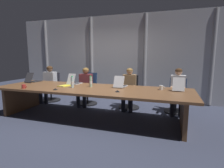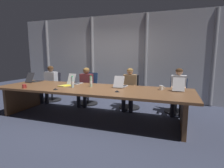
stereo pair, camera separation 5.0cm
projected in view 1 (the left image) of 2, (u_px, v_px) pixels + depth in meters
ground_plane at (91, 118)px, 4.33m from camera, size 15.21×15.21×0.00m
conference_table at (91, 93)px, 4.24m from camera, size 4.65×1.39×0.74m
curtain_backdrop at (117, 58)px, 6.15m from camera, size 7.60×0.17×2.85m
laptop_left_end at (34, 80)px, 5.19m from camera, size 0.26×0.48×0.28m
laptop_left_mid at (75, 82)px, 4.77m from camera, size 0.26×0.46×0.29m
laptop_center at (121, 85)px, 4.34m from camera, size 0.26×0.45×0.28m
laptop_right_mid at (178, 88)px, 3.94m from camera, size 0.26×0.47×0.29m
office_chair_left_end at (52, 90)px, 6.02m from camera, size 0.60×0.60×0.93m
office_chair_left_mid at (88, 92)px, 5.59m from camera, size 0.60×0.60×0.97m
office_chair_center at (129, 96)px, 5.17m from camera, size 0.60×0.60×0.94m
office_chair_right_mid at (176, 100)px, 4.77m from camera, size 0.60×0.61×0.90m
person_left_end at (49, 82)px, 5.81m from camera, size 0.40×0.55×1.17m
person_left_mid at (85, 84)px, 5.40m from camera, size 0.41×0.56×1.14m
person_center at (129, 87)px, 4.97m from camera, size 0.40×0.56×1.16m
person_right_mid at (178, 89)px, 4.57m from camera, size 0.39×0.56×1.18m
water_bottle_primary at (91, 82)px, 4.36m from camera, size 0.07×0.07×0.27m
water_bottle_secondary at (72, 82)px, 4.24m from camera, size 0.07×0.07×0.28m
coffee_mug_near at (24, 86)px, 4.16m from camera, size 0.13×0.09×0.09m
coffee_mug_far at (161, 88)px, 3.96m from camera, size 0.13×0.08×0.10m
conference_mic_left_side at (117, 91)px, 3.75m from camera, size 0.11×0.11×0.03m
conference_mic_middle at (55, 89)px, 3.98m from camera, size 0.11×0.11×0.03m
spiral_notepad at (65, 86)px, 4.48m from camera, size 0.29×0.35×0.03m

